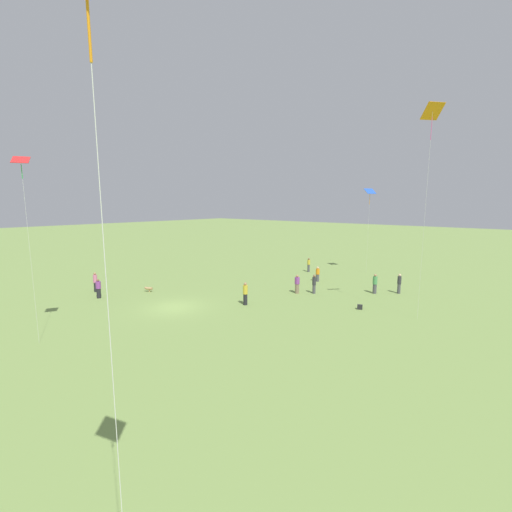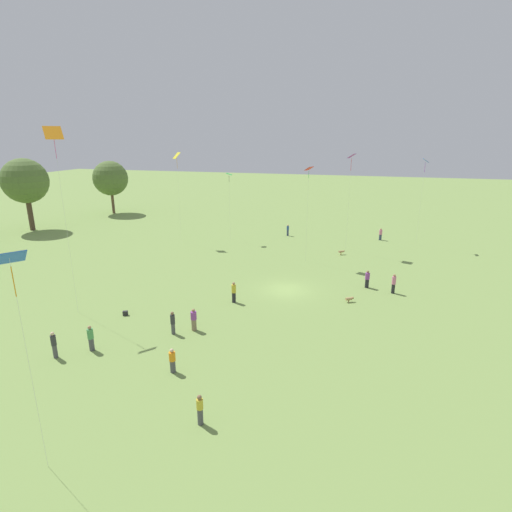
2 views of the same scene
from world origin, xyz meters
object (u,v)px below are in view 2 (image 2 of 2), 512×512
person_8 (173,323)px  person_3 (200,410)px  person_2 (381,234)px  person_9 (394,284)px  person_5 (194,320)px  kite_0 (351,160)px  person_10 (172,361)px  person_1 (234,292)px  kite_1 (10,264)px  picnic_bag_0 (125,313)px  person_7 (367,279)px  person_4 (288,230)px  kite_5 (309,173)px  dog_0 (350,299)px  kite_6 (425,165)px  kite_3 (177,158)px  person_6 (54,345)px  kite_2 (54,138)px  kite_4 (229,177)px  person_0 (91,338)px  dog_1 (342,252)px

person_8 → person_3: bearing=-154.8°
person_2 → person_9: 20.58m
person_5 → kite_0: 29.24m
person_10 → kite_0: 33.91m
person_1 → kite_1: size_ratio=0.19×
person_1 → kite_1: (-19.68, 2.10, 8.56)m
person_10 → picnic_bag_0: (6.42, 7.58, -0.61)m
person_7 → kite_1: (-26.57, 13.40, 8.65)m
person_4 → kite_5: 15.67m
dog_0 → person_2: bearing=143.1°
kite_6 → kite_5: bearing=172.4°
kite_3 → person_1: bearing=36.9°
person_3 → kite_5: (29.14, -0.85, 9.39)m
person_3 → person_5: size_ratio=0.98×
person_3 → person_7: bearing=166.4°
person_1 → person_2: bearing=-51.4°
kite_1 → kite_5: 34.13m
picnic_bag_0 → person_8: bearing=-109.3°
person_6 → kite_0: kite_0 is taller
person_10 → kite_6: size_ratio=0.14×
picnic_bag_0 → kite_2: bearing=98.0°
person_9 → kite_2: (-11.61, 25.54, 13.02)m
person_7 → kite_5: bearing=137.3°
person_1 → kite_4: size_ratio=0.20×
person_2 → person_10: (-38.02, 13.04, -0.03)m
person_3 → kite_0: kite_0 is taller
person_4 → kite_1: size_ratio=0.17×
person_0 → person_8: bearing=-16.8°
person_5 → person_8: 1.57m
kite_6 → dog_0: size_ratio=15.35×
kite_2 → kite_5: kite_2 is taller
kite_4 → picnic_bag_0: kite_4 is taller
person_4 → kite_4: size_ratio=0.18×
dog_1 → person_1: bearing=-54.8°
person_2 → kite_3: kite_3 is taller
person_10 → dog_0: 17.40m
person_5 → kite_4: 28.80m
person_0 → person_1: size_ratio=0.97×
kite_1 → person_4: bearing=-101.8°
person_1 → kite_0: bearing=-48.9°
dog_0 → person_5: bearing=-81.6°
kite_5 → dog_0: bearing=99.6°
person_6 → kite_6: bearing=72.7°
person_8 → kite_6: kite_6 is taller
person_2 → person_8: person_8 is taller
person_6 → kite_4: (32.99, -0.79, 7.87)m
person_2 → dog_0: person_2 is taller
person_6 → person_1: bearing=72.5°
person_3 → dog_1: size_ratio=2.28×
person_9 → kite_3: bearing=-88.2°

